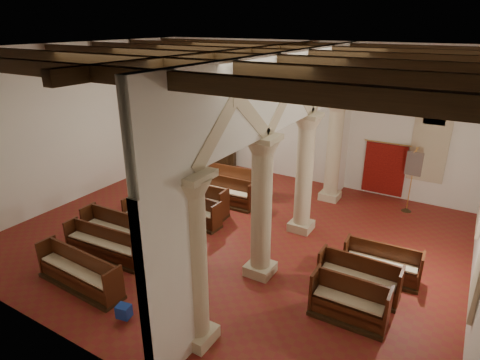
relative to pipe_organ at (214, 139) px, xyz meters
name	(u,v)px	position (x,y,z in m)	size (l,w,h in m)	color
floor	(234,235)	(4.50, -5.50, -1.37)	(14.00, 14.00, 0.00)	maroon
ceiling	(233,48)	(4.50, -5.50, 4.63)	(14.00, 14.00, 0.00)	black
wall_back	(306,114)	(4.50, 0.50, 1.63)	(14.00, 0.02, 6.00)	white
wall_front	(68,231)	(4.50, -11.50, 1.63)	(14.00, 0.02, 6.00)	white
wall_left	(82,123)	(-2.50, -5.50, 1.63)	(0.02, 12.00, 6.00)	white
ceiling_beams	(233,55)	(4.50, -5.50, 4.45)	(13.80, 11.80, 0.30)	#352311
arcade	(287,140)	(6.30, -5.50, 2.19)	(0.90, 11.90, 6.00)	#C9B495
window_back	(429,150)	(9.50, 0.48, 0.83)	(1.00, 0.03, 2.20)	#357763
pipe_organ	(214,139)	(0.00, 0.00, 0.00)	(2.10, 0.85, 4.40)	#352311
lectern	(232,159)	(1.03, -0.01, -0.87)	(0.55, 0.57, 1.20)	#351E10
dossal_curtain	(384,169)	(8.00, 0.42, -0.21)	(1.80, 0.07, 2.17)	maroon
processional_banner	(409,191)	(9.18, -0.60, -0.55)	(0.58, 0.74, 2.53)	#352311
hymnal_box_a	(124,311)	(4.41, -10.38, -1.11)	(0.33, 0.26, 0.33)	navy
hymnal_box_b	(167,278)	(4.41, -8.82, -1.13)	(0.28, 0.23, 0.28)	navy
hymnal_box_c	(185,225)	(2.96, -6.17, -1.11)	(0.32, 0.26, 0.32)	navy
tube_heater_a	(89,265)	(1.95, -9.37, -1.21)	(0.09, 0.09, 0.89)	silver
tube_heater_b	(76,275)	(2.07, -9.90, -1.21)	(0.11, 0.11, 1.07)	silver
nave_pew_0	(80,276)	(2.43, -10.04, -1.03)	(2.85, 0.80, 1.04)	#352311
nave_pew_1	(105,248)	(1.86, -8.67, -1.06)	(2.81, 0.81, 0.96)	#352311
nave_pew_2	(129,239)	(2.15, -7.96, -1.00)	(3.49, 0.88, 1.13)	#352311
nave_pew_3	(159,224)	(2.29, -6.70, -1.03)	(2.81, 0.71, 1.03)	#352311
nave_pew_4	(185,212)	(2.43, -5.49, -1.04)	(2.95, 0.83, 1.00)	#352311
nave_pew_5	(190,202)	(2.15, -4.83, -0.99)	(3.09, 0.91, 1.14)	#352311
nave_pew_6	(216,194)	(2.50, -3.61, -1.01)	(3.30, 0.85, 1.09)	#352311
nave_pew_7	(226,184)	(2.32, -2.56, -1.00)	(3.52, 1.00, 1.13)	#352311
aisle_pew_0	(348,306)	(9.01, -7.60, -1.00)	(1.82, 0.75, 1.10)	#352311
aisle_pew_1	(358,282)	(8.92, -6.48, -1.03)	(2.11, 0.69, 1.03)	#352311
aisle_pew_2	(381,268)	(9.30, -5.49, -1.03)	(2.09, 0.79, 1.02)	#352311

